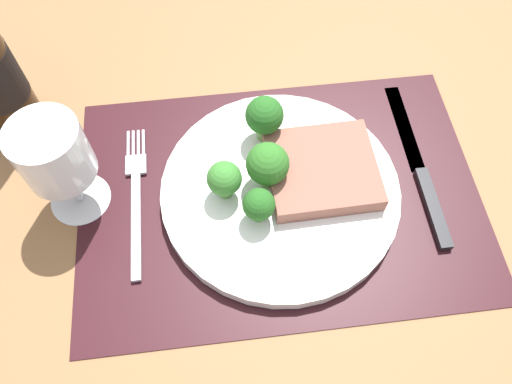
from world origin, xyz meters
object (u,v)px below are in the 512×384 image
Objects in this scene: fork at (136,197)px; knife at (421,174)px; wine_glass at (55,157)px; plate at (280,191)px; steak at (322,170)px.

knife is (32.78, -0.89, 0.05)cm from fork.
knife is 1.80× the size of wine_glass.
plate is 5.23cm from steak.
fork is 32.79cm from knife.
knife is at bearing -4.81° from fork.
plate is 2.26× the size of steak.
fork is (-20.93, 0.34, -2.40)cm from steak.
steak is 0.61× the size of fork.
fork is at bearing 174.97° from plate.
wine_glass is (-22.43, 2.19, 7.61)cm from plate.
steak is at bearing 12.71° from plate.
steak is 0.51× the size of knife.
fork is at bearing -6.97° from wine_glass.
fork is at bearing 179.89° from knife.
steak is at bearing 178.81° from knife.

